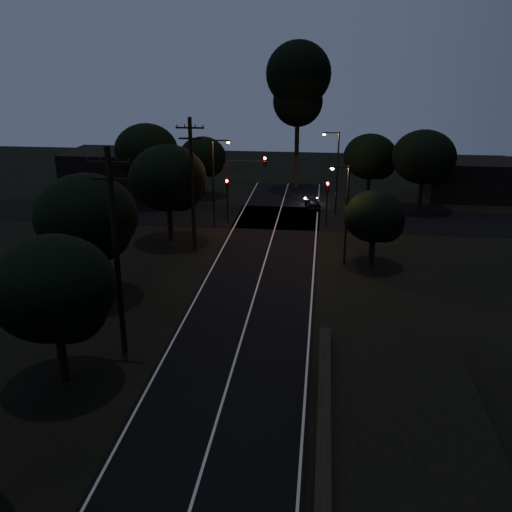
# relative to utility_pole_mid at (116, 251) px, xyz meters

# --- Properties ---
(road_surface) EXTENTS (60.00, 70.00, 0.03)m
(road_surface) POSITION_rel_utility_pole_mid_xyz_m (6.00, 16.12, -5.73)
(road_surface) COLOR black
(road_surface) RESTS_ON ground
(utility_pole_mid) EXTENTS (2.20, 0.30, 11.00)m
(utility_pole_mid) POSITION_rel_utility_pole_mid_xyz_m (0.00, 0.00, 0.00)
(utility_pole_mid) COLOR black
(utility_pole_mid) RESTS_ON ground
(utility_pole_far) EXTENTS (2.20, 0.30, 10.50)m
(utility_pole_far) POSITION_rel_utility_pole_mid_xyz_m (0.00, 17.00, -0.25)
(utility_pole_far) COLOR black
(utility_pole_far) RESTS_ON ground
(tree_left_b) EXTENTS (5.80, 5.80, 7.37)m
(tree_left_b) POSITION_rel_utility_pole_mid_xyz_m (-1.79, -3.12, -0.96)
(tree_left_b) COLOR black
(tree_left_b) RESTS_ON ground
(tree_left_c) EXTENTS (6.42, 6.42, 8.11)m
(tree_left_c) POSITION_rel_utility_pole_mid_xyz_m (-4.27, 6.87, -0.49)
(tree_left_c) COLOR black
(tree_left_c) RESTS_ON ground
(tree_left_d) EXTENTS (6.37, 6.37, 8.09)m
(tree_left_d) POSITION_rel_utility_pole_mid_xyz_m (-2.27, 18.87, -0.50)
(tree_left_d) COLOR black
(tree_left_d) RESTS_ON ground
(tree_far_nw) EXTENTS (5.12, 5.12, 6.48)m
(tree_far_nw) POSITION_rel_utility_pole_mid_xyz_m (-2.82, 34.90, -1.55)
(tree_far_nw) COLOR black
(tree_far_nw) RESTS_ON ground
(tree_far_w) EXTENTS (6.50, 6.50, 8.28)m
(tree_far_w) POSITION_rel_utility_pole_mid_xyz_m (-7.77, 30.87, -0.35)
(tree_far_w) COLOR black
(tree_far_w) RESTS_ON ground
(tree_far_ne) EXTENTS (5.59, 5.59, 7.07)m
(tree_far_ne) POSITION_rel_utility_pole_mid_xyz_m (15.20, 34.89, -1.16)
(tree_far_ne) COLOR black
(tree_far_ne) RESTS_ON ground
(tree_far_e) EXTENTS (6.27, 6.27, 7.96)m
(tree_far_e) POSITION_rel_utility_pole_mid_xyz_m (20.22, 31.87, -0.58)
(tree_far_e) COLOR black
(tree_far_e) RESTS_ON ground
(tree_right_a) EXTENTS (4.48, 4.48, 5.69)m
(tree_right_a) POSITION_rel_utility_pole_mid_xyz_m (14.16, 14.91, -2.05)
(tree_right_a) COLOR black
(tree_right_a) RESTS_ON ground
(tall_pine) EXTENTS (7.21, 7.21, 16.40)m
(tall_pine) POSITION_rel_utility_pole_mid_xyz_m (7.00, 40.00, 6.09)
(tall_pine) COLOR black
(tall_pine) RESTS_ON ground
(building_left) EXTENTS (10.00, 8.00, 4.40)m
(building_left) POSITION_rel_utility_pole_mid_xyz_m (-14.00, 37.00, -3.54)
(building_left) COLOR black
(building_left) RESTS_ON ground
(building_right) EXTENTS (9.00, 7.00, 4.00)m
(building_right) POSITION_rel_utility_pole_mid_xyz_m (26.00, 38.00, -3.74)
(building_right) COLOR black
(building_right) RESTS_ON ground
(signal_left) EXTENTS (0.28, 0.35, 4.10)m
(signal_left) POSITION_rel_utility_pole_mid_xyz_m (1.40, 24.99, -2.90)
(signal_left) COLOR black
(signal_left) RESTS_ON ground
(signal_right) EXTENTS (0.28, 0.35, 4.10)m
(signal_right) POSITION_rel_utility_pole_mid_xyz_m (10.60, 24.99, -2.90)
(signal_right) COLOR black
(signal_right) RESTS_ON ground
(signal_mast) EXTENTS (3.70, 0.35, 6.25)m
(signal_mast) POSITION_rel_utility_pole_mid_xyz_m (3.09, 24.99, -1.40)
(signal_mast) COLOR black
(signal_mast) RESTS_ON ground
(streetlight_a) EXTENTS (1.66, 0.26, 8.00)m
(streetlight_a) POSITION_rel_utility_pole_mid_xyz_m (0.69, 23.00, -1.10)
(streetlight_a) COLOR black
(streetlight_a) RESTS_ON ground
(streetlight_b) EXTENTS (1.66, 0.26, 8.00)m
(streetlight_b) POSITION_rel_utility_pole_mid_xyz_m (11.31, 29.00, -1.10)
(streetlight_b) COLOR black
(streetlight_b) RESTS_ON ground
(streetlight_c) EXTENTS (1.46, 0.26, 7.50)m
(streetlight_c) POSITION_rel_utility_pole_mid_xyz_m (11.83, 15.00, -1.39)
(streetlight_c) COLOR black
(streetlight_c) RESTS_ON ground
(car) EXTENTS (1.85, 3.60, 1.17)m
(car) POSITION_rel_utility_pole_mid_xyz_m (9.20, 31.00, -5.15)
(car) COLOR black
(car) RESTS_ON ground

